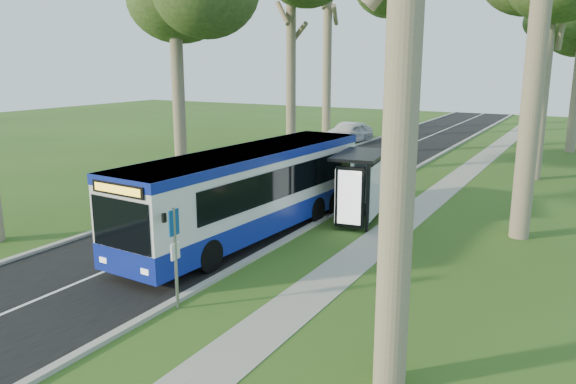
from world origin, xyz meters
The scene contains 13 objects.
ground centered at (0.00, 0.00, 0.00)m, with size 120.00×120.00×0.00m, color #2D4B17.
road centered at (-3.50, 10.00, 0.01)m, with size 7.00×100.00×0.02m, color black.
kerb_east centered at (0.00, 10.00, 0.06)m, with size 0.25×100.00×0.12m, color #9E9B93.
kerb_west centered at (-7.00, 10.00, 0.06)m, with size 0.25×100.00×0.12m, color #9E9B93.
centre_line centered at (-3.50, 10.00, 0.02)m, with size 0.12×100.00×0.01m, color white.
footpath centered at (3.00, 10.00, 0.01)m, with size 1.50×100.00×0.02m, color gray.
bus centered at (-1.52, 1.21, 1.72)m, with size 3.42×12.66×3.32m.
bus_stop_sign centered at (0.30, -5.28, 1.73)m, with size 0.09×0.39×2.81m.
bus_shelter centered at (1.49, 4.62, 2.03)m, with size 2.23×3.55×2.87m.
litter_bin centered at (0.53, 7.50, 0.46)m, with size 0.52×0.52×0.92m.
car_white centered at (-8.12, 26.41, 0.80)m, with size 1.90×4.72×1.61m, color silver.
car_silver centered at (-8.66, 27.41, 0.77)m, with size 1.64×4.69×1.55m, color #B4B6BC.
tree_west_e centered at (-8.50, 38.00, 10.32)m, with size 5.20×5.20×13.92m.
Camera 1 is at (9.74, -16.13, 6.50)m, focal length 35.00 mm.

